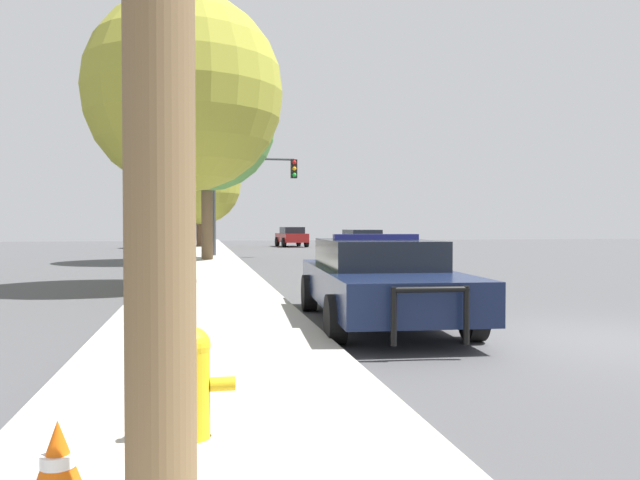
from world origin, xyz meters
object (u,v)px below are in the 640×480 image
car_background_distant (292,236)px  tree_sidewalk_far (200,183)px  police_car (378,278)px  traffic_light (249,184)px  traffic_cone (58,465)px  car_background_oncoming (363,242)px  tree_sidewalk_mid (207,122)px  fire_hydrant (192,379)px  tree_sidewalk_near (184,94)px

car_background_distant → tree_sidewalk_far: bearing=-172.7°
police_car → traffic_light: (-0.51, 20.33, 2.81)m
traffic_light → traffic_cone: 26.92m
car_background_oncoming → police_car: bearing=75.4°
police_car → traffic_cone: size_ratio=11.92×
tree_sidewalk_far → tree_sidewalk_mid: (0.35, -16.83, 1.44)m
car_background_oncoming → tree_sidewalk_far: size_ratio=0.61×
police_car → tree_sidewalk_mid: size_ratio=0.63×
tree_sidewalk_far → traffic_light: bearing=-80.0°
police_car → car_background_oncoming: (5.03, 20.13, 0.01)m
car_background_oncoming → car_background_distant: bearing=-85.3°
fire_hydrant → traffic_cone: size_ratio=1.66×
traffic_light → fire_hydrant: bearing=-95.2°
car_background_oncoming → traffic_cone: bearing=71.5°
car_background_oncoming → tree_sidewalk_near: 16.60m
tree_sidewalk_far → fire_hydrant: bearing=-89.9°
traffic_cone → tree_sidewalk_far: bearing=89.1°
car_background_distant → tree_sidewalk_mid: (-6.18, -18.13, 5.10)m
traffic_cone → car_background_distant: bearing=80.2°
fire_hydrant → police_car: bearing=61.8°
tree_sidewalk_far → car_background_distant: bearing=11.2°
car_background_distant → tree_sidewalk_far: 7.60m
tree_sidewalk_mid → car_background_distant: bearing=71.2°
police_car → car_background_oncoming: bearing=-100.4°
tree_sidewalk_far → tree_sidewalk_near: size_ratio=0.99×
tree_sidewalk_near → car_background_oncoming: bearing=59.4°
traffic_light → tree_sidewalk_mid: 4.55m
police_car → tree_sidewalk_mid: 17.92m
traffic_cone → fire_hydrant: bearing=55.7°
fire_hydrant → tree_sidewalk_near: size_ratio=0.11×
tree_sidewalk_far → tree_sidewalk_mid: tree_sidewalk_mid is taller
traffic_cone → tree_sidewalk_near: bearing=88.6°
police_car → car_background_oncoming: size_ratio=1.24×
fire_hydrant → tree_sidewalk_mid: tree_sidewalk_mid is taller
traffic_cone → car_background_oncoming: bearing=72.1°
tree_sidewalk_far → tree_sidewalk_mid: bearing=-88.8°
tree_sidewalk_far → tree_sidewalk_near: 27.53m
tree_sidewalk_near → traffic_cone: (-0.31, -12.53, -4.46)m
police_car → car_background_oncoming: 20.75m
tree_sidewalk_mid → traffic_cone: bearing=-92.3°
fire_hydrant → car_background_distant: 40.92m
car_background_distant → tree_sidewalk_near: tree_sidewalk_near is taller
fire_hydrant → car_background_oncoming: (7.86, 25.42, 0.20)m
fire_hydrant → car_background_oncoming: bearing=72.8°
tree_sidewalk_far → car_background_oncoming: bearing=-60.0°
car_background_oncoming → traffic_cone: car_background_oncoming is taller
car_background_distant → traffic_cone: 41.96m
fire_hydrant → tree_sidewalk_far: size_ratio=0.11×
car_background_distant → traffic_cone: (-7.12, -41.35, -0.40)m
tree_sidewalk_far → police_car: bearing=-85.1°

